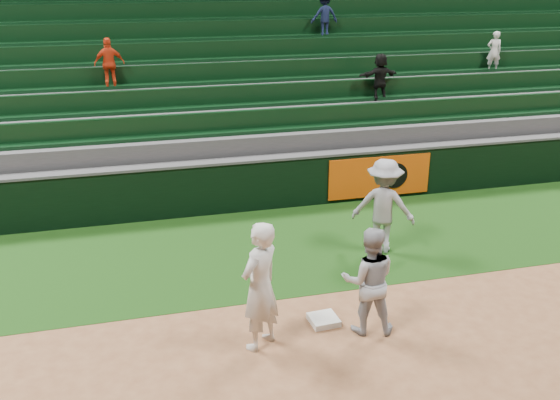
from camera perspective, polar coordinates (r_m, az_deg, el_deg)
The scene contains 8 objects.
ground at distance 10.34m, azimuth 4.40°, elevation -11.10°, with size 70.00×70.00×0.00m, color brown.
foul_grass at distance 12.86m, azimuth 0.10°, elevation -4.24°, with size 36.00×4.20×0.01m, color black.
first_base at distance 10.31m, azimuth 4.01°, elevation -10.87°, with size 0.44×0.44×0.10m, color white.
first_baseman at distance 9.25m, azimuth -1.85°, elevation -7.89°, with size 0.74×0.49×2.03m, color silver.
baserunner at distance 9.78m, azimuth 8.11°, elevation -7.30°, with size 0.86×0.67×1.76m, color #A2A5AD.
base_coach at distance 12.47m, azimuth 9.45°, elevation -0.54°, with size 1.24×0.71×1.92m, color #90939C.
field_wall at distance 14.61m, azimuth -1.98°, elevation 1.57°, with size 36.00×0.45×1.25m.
stadium_seating at distance 17.88m, azimuth -4.80°, elevation 8.68°, with size 36.00×5.95×4.85m.
Camera 1 is at (-2.95, -8.26, 5.47)m, focal length 40.00 mm.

